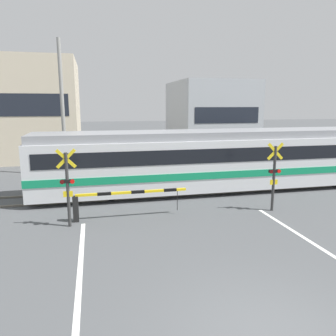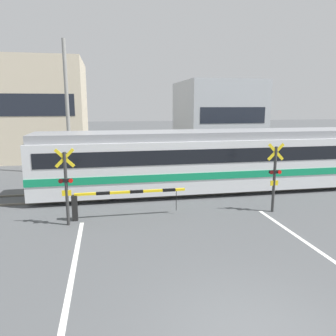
{
  "view_description": "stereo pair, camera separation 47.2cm",
  "coord_description": "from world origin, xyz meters",
  "px_view_note": "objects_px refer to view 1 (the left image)",
  "views": [
    {
      "loc": [
        -3.0,
        -4.71,
        4.21
      ],
      "look_at": [
        0.0,
        8.38,
        1.6
      ],
      "focal_mm": 35.0,
      "sensor_mm": 36.0,
      "label": 1
    },
    {
      "loc": [
        -2.54,
        -4.81,
        4.21
      ],
      "look_at": [
        0.0,
        8.38,
        1.6
      ],
      "focal_mm": 35.0,
      "sensor_mm": 36.0,
      "label": 2
    }
  ],
  "objects_px": {
    "crossing_barrier_near": "(110,199)",
    "crossing_barrier_far": "(192,165)",
    "commuter_train": "(226,158)",
    "crossing_signal_left": "(68,185)",
    "pedestrian": "(165,154)",
    "crossing_signal_right": "(274,174)"
  },
  "relations": [
    {
      "from": "crossing_barrier_near",
      "to": "crossing_barrier_far",
      "type": "height_order",
      "value": "same"
    },
    {
      "from": "commuter_train",
      "to": "crossing_signal_left",
      "type": "bearing_deg",
      "value": -154.05
    },
    {
      "from": "pedestrian",
      "to": "crossing_signal_left",
      "type": "bearing_deg",
      "value": -120.98
    },
    {
      "from": "crossing_barrier_near",
      "to": "crossing_signal_right",
      "type": "distance_m",
      "value": 6.49
    },
    {
      "from": "commuter_train",
      "to": "pedestrian",
      "type": "bearing_deg",
      "value": 108.59
    },
    {
      "from": "crossing_barrier_far",
      "to": "crossing_signal_right",
      "type": "relative_size",
      "value": 1.54
    },
    {
      "from": "commuter_train",
      "to": "crossing_signal_left",
      "type": "relative_size",
      "value": 6.73
    },
    {
      "from": "commuter_train",
      "to": "crossing_barrier_far",
      "type": "distance_m",
      "value": 3.14
    },
    {
      "from": "crossing_barrier_near",
      "to": "crossing_barrier_far",
      "type": "distance_m",
      "value": 7.83
    },
    {
      "from": "commuter_train",
      "to": "crossing_barrier_near",
      "type": "height_order",
      "value": "commuter_train"
    },
    {
      "from": "crossing_signal_left",
      "to": "crossing_signal_right",
      "type": "relative_size",
      "value": 1.0
    },
    {
      "from": "crossing_barrier_near",
      "to": "crossing_barrier_far",
      "type": "bearing_deg",
      "value": 50.18
    },
    {
      "from": "crossing_barrier_near",
      "to": "crossing_signal_right",
      "type": "relative_size",
      "value": 1.54
    },
    {
      "from": "crossing_signal_right",
      "to": "pedestrian",
      "type": "distance_m",
      "value": 9.41
    },
    {
      "from": "crossing_signal_right",
      "to": "crossing_barrier_near",
      "type": "bearing_deg",
      "value": 176.1
    },
    {
      "from": "crossing_barrier_near",
      "to": "crossing_signal_right",
      "type": "height_order",
      "value": "crossing_signal_right"
    },
    {
      "from": "crossing_barrier_far",
      "to": "crossing_signal_left",
      "type": "relative_size",
      "value": 1.54
    },
    {
      "from": "commuter_train",
      "to": "crossing_signal_right",
      "type": "distance_m",
      "value": 3.6
    },
    {
      "from": "pedestrian",
      "to": "crossing_barrier_far",
      "type": "bearing_deg",
      "value": -69.65
    },
    {
      "from": "crossing_barrier_far",
      "to": "crossing_signal_right",
      "type": "xyz_separation_m",
      "value": [
        1.42,
        -6.45,
        0.75
      ]
    },
    {
      "from": "crossing_signal_right",
      "to": "crossing_barrier_far",
      "type": "bearing_deg",
      "value": 102.41
    },
    {
      "from": "crossing_signal_left",
      "to": "crossing_signal_right",
      "type": "xyz_separation_m",
      "value": [
        7.85,
        0.0,
        0.0
      ]
    }
  ]
}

